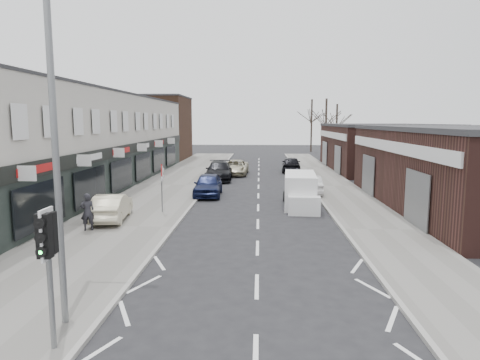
# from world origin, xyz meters

# --- Properties ---
(ground) EXTENTS (160.00, 160.00, 0.00)m
(ground) POSITION_xyz_m (0.00, 0.00, 0.00)
(ground) COLOR black
(ground) RESTS_ON ground
(pavement_left) EXTENTS (5.50, 64.00, 0.12)m
(pavement_left) POSITION_xyz_m (-6.75, 22.00, 0.06)
(pavement_left) COLOR slate
(pavement_left) RESTS_ON ground
(pavement_right) EXTENTS (3.50, 64.00, 0.12)m
(pavement_right) POSITION_xyz_m (5.75, 22.00, 0.06)
(pavement_right) COLOR slate
(pavement_right) RESTS_ON ground
(shop_terrace_left) EXTENTS (8.00, 41.00, 7.10)m
(shop_terrace_left) POSITION_xyz_m (-13.50, 19.50, 3.55)
(shop_terrace_left) COLOR beige
(shop_terrace_left) RESTS_ON ground
(brick_block_far) EXTENTS (8.00, 10.00, 8.00)m
(brick_block_far) POSITION_xyz_m (-13.50, 45.00, 4.00)
(brick_block_far) COLOR #452B1D
(brick_block_far) RESTS_ON ground
(right_unit_near) EXTENTS (10.00, 18.00, 4.50)m
(right_unit_near) POSITION_xyz_m (12.50, 14.00, 2.25)
(right_unit_near) COLOR #3B1F1B
(right_unit_near) RESTS_ON ground
(right_unit_far) EXTENTS (10.00, 16.00, 4.50)m
(right_unit_far) POSITION_xyz_m (12.50, 34.00, 2.25)
(right_unit_far) COLOR #3B1F1B
(right_unit_far) RESTS_ON ground
(tree_far_a) EXTENTS (3.60, 3.60, 8.00)m
(tree_far_a) POSITION_xyz_m (9.00, 48.00, 0.00)
(tree_far_a) COLOR #382D26
(tree_far_a) RESTS_ON ground
(tree_far_b) EXTENTS (3.60, 3.60, 7.50)m
(tree_far_b) POSITION_xyz_m (11.50, 54.00, 0.00)
(tree_far_b) COLOR #382D26
(tree_far_b) RESTS_ON ground
(tree_far_c) EXTENTS (3.60, 3.60, 8.50)m
(tree_far_c) POSITION_xyz_m (8.50, 60.00, 0.00)
(tree_far_c) COLOR #382D26
(tree_far_c) RESTS_ON ground
(traffic_light) EXTENTS (0.28, 0.60, 3.10)m
(traffic_light) POSITION_xyz_m (-4.40, -2.02, 2.41)
(traffic_light) COLOR slate
(traffic_light) RESTS_ON pavement_left
(street_lamp) EXTENTS (2.23, 0.22, 8.00)m
(street_lamp) POSITION_xyz_m (-4.53, -0.80, 4.62)
(street_lamp) COLOR slate
(street_lamp) RESTS_ON pavement_left
(warning_sign) EXTENTS (0.12, 0.80, 2.70)m
(warning_sign) POSITION_xyz_m (-5.16, 12.00, 2.20)
(warning_sign) COLOR slate
(warning_sign) RESTS_ON pavement_left
(white_van) EXTENTS (2.05, 5.12, 1.95)m
(white_van) POSITION_xyz_m (2.47, 14.43, 0.92)
(white_van) COLOR white
(white_van) RESTS_ON ground
(sedan_on_pavement) EXTENTS (1.88, 4.16, 1.32)m
(sedan_on_pavement) POSITION_xyz_m (-7.29, 10.04, 0.78)
(sedan_on_pavement) COLOR beige
(sedan_on_pavement) RESTS_ON pavement_left
(pedestrian) EXTENTS (0.72, 0.58, 1.70)m
(pedestrian) POSITION_xyz_m (-7.66, 7.97, 0.97)
(pedestrian) COLOR black
(pedestrian) RESTS_ON pavement_left
(parked_car_left_a) EXTENTS (1.92, 4.48, 1.51)m
(parked_car_left_a) POSITION_xyz_m (-3.40, 17.85, 0.75)
(parked_car_left_a) COLOR #131A3C
(parked_car_left_a) RESTS_ON ground
(parked_car_left_b) EXTENTS (2.45, 5.49, 1.57)m
(parked_car_left_b) POSITION_xyz_m (-3.40, 25.59, 0.78)
(parked_car_left_b) COLOR black
(parked_car_left_b) RESTS_ON ground
(parked_car_left_c) EXTENTS (2.46, 5.06, 1.39)m
(parked_car_left_c) POSITION_xyz_m (-2.20, 29.23, 0.69)
(parked_car_left_c) COLOR #B8B193
(parked_car_left_c) RESTS_ON ground
(parked_car_right_a) EXTENTS (1.44, 4.02, 1.32)m
(parked_car_right_a) POSITION_xyz_m (3.50, 18.76, 0.66)
(parked_car_right_a) COLOR silver
(parked_car_right_a) RESTS_ON ground
(parked_car_right_b) EXTENTS (2.08, 4.57, 1.52)m
(parked_car_right_b) POSITION_xyz_m (3.22, 31.85, 0.76)
(parked_car_right_b) COLOR black
(parked_car_right_b) RESTS_ON ground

